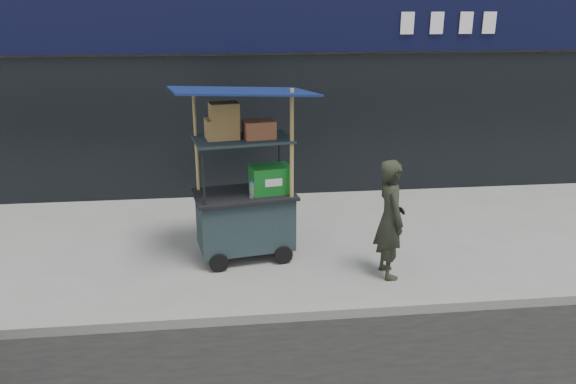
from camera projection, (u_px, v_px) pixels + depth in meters
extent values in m
plane|color=slate|center=(305.00, 308.00, 6.27)|extent=(80.00, 80.00, 0.00)
cube|color=gray|center=(307.00, 312.00, 6.07)|extent=(80.00, 0.18, 0.12)
cube|color=black|center=(273.00, 24.00, 8.96)|extent=(15.68, 0.06, 0.90)
cube|color=black|center=(273.00, 128.00, 9.55)|extent=(15.68, 0.04, 2.40)
cube|color=black|center=(245.00, 221.00, 7.39)|extent=(1.30, 0.89, 0.70)
cylinder|color=black|center=(219.00, 263.00, 7.06)|extent=(0.25, 0.09, 0.24)
cylinder|color=black|center=(283.00, 255.00, 7.28)|extent=(0.25, 0.09, 0.24)
cube|color=black|center=(244.00, 194.00, 7.27)|extent=(1.40, 0.98, 0.04)
cylinder|color=black|center=(204.00, 178.00, 6.73)|extent=(0.03, 0.03, 0.75)
cylinder|color=black|center=(292.00, 171.00, 7.02)|extent=(0.03, 0.03, 0.75)
cylinder|color=black|center=(197.00, 165.00, 7.28)|extent=(0.03, 0.03, 0.75)
cylinder|color=black|center=(279.00, 159.00, 7.57)|extent=(0.03, 0.03, 0.75)
cube|color=black|center=(243.00, 139.00, 7.03)|extent=(1.30, 0.89, 0.03)
cylinder|color=#A5904A|center=(292.00, 179.00, 7.05)|extent=(0.06, 0.06, 2.26)
cylinder|color=#A5904A|center=(198.00, 176.00, 7.33)|extent=(0.05, 0.05, 2.16)
cube|color=#0B0E3F|center=(242.00, 91.00, 6.83)|extent=(1.88, 1.47, 0.20)
cube|color=#0D581C|center=(270.00, 179.00, 7.24)|extent=(0.55, 0.43, 0.35)
cylinder|color=silver|center=(252.00, 190.00, 7.06)|extent=(0.08, 0.08, 0.20)
cylinder|color=#1B30CD|center=(252.00, 182.00, 7.02)|extent=(0.04, 0.04, 0.02)
cube|color=olive|center=(222.00, 129.00, 6.96)|extent=(0.45, 0.36, 0.25)
cube|color=#956541|center=(259.00, 129.00, 6.99)|extent=(0.42, 0.34, 0.22)
cube|color=olive|center=(224.00, 111.00, 6.88)|extent=(0.39, 0.32, 0.20)
imported|color=black|center=(390.00, 219.00, 6.80)|extent=(0.39, 0.57, 1.49)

